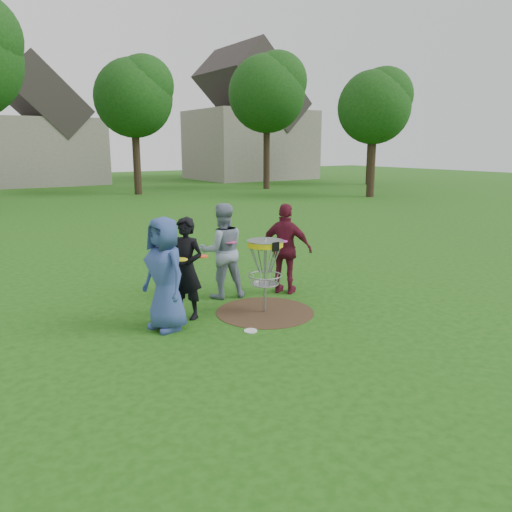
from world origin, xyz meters
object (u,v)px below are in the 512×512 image
player_blue (165,274)px  player_grey (222,251)px  disc_golf_basket (265,258)px  player_maroon (286,249)px  player_black (186,268)px

player_blue → player_grey: bearing=109.8°
player_grey → disc_golf_basket: player_grey is taller
player_maroon → disc_golf_basket: player_maroon is taller
player_black → player_grey: (1.13, 0.74, 0.05)m
player_black → player_blue: bearing=-89.8°
player_blue → disc_golf_basket: bearing=71.1°
player_blue → player_grey: size_ratio=0.99×
player_blue → disc_golf_basket: (1.84, -0.20, 0.08)m
player_blue → player_maroon: bearing=89.0°
player_blue → player_maroon: (2.89, 0.60, -0.01)m
player_black → disc_golf_basket: player_black is taller
player_grey → player_maroon: (1.23, -0.46, -0.02)m
disc_golf_basket → player_grey: bearing=98.0°
player_black → player_grey: bearing=92.0°
player_maroon → player_blue: bearing=64.9°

